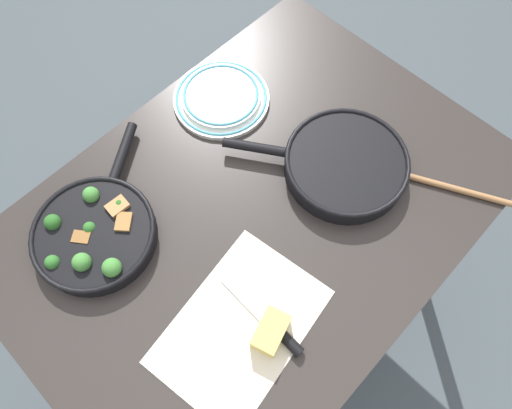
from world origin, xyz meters
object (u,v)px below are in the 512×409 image
(skillet_broccoli, at_px, (95,232))
(grater_knife, at_px, (273,325))
(wooden_spoon, at_px, (412,177))
(dinner_plate_stack, at_px, (221,97))
(skillet_eggs, at_px, (344,164))
(cheese_block, at_px, (271,332))

(skillet_broccoli, xyz_separation_m, grater_knife, (-0.13, 0.42, -0.02))
(wooden_spoon, relative_size, dinner_plate_stack, 1.48)
(skillet_broccoli, bearing_deg, wooden_spoon, -68.26)
(dinner_plate_stack, bearing_deg, grater_knife, 56.37)
(grater_knife, bearing_deg, wooden_spoon, -88.17)
(grater_knife, bearing_deg, skillet_eggs, -69.32)
(dinner_plate_stack, bearing_deg, wooden_spoon, 107.57)
(skillet_eggs, xyz_separation_m, dinner_plate_stack, (0.06, -0.36, -0.01))
(dinner_plate_stack, bearing_deg, cheese_block, 55.59)
(skillet_broccoli, distance_m, grater_knife, 0.44)
(cheese_block, bearing_deg, skillet_broccoli, -74.88)
(skillet_eggs, distance_m, cheese_block, 0.43)
(wooden_spoon, xyz_separation_m, grater_knife, (0.49, 0.00, 0.00))
(wooden_spoon, xyz_separation_m, dinner_plate_stack, (0.16, -0.50, 0.01))
(cheese_block, xyz_separation_m, dinner_plate_stack, (-0.35, -0.51, -0.01))
(skillet_eggs, relative_size, cheese_block, 4.17)
(skillet_broccoli, bearing_deg, cheese_block, -108.97)
(skillet_eggs, bearing_deg, grater_knife, 75.95)
(skillet_broccoli, bearing_deg, dinner_plate_stack, -24.75)
(skillet_broccoli, relative_size, dinner_plate_stack, 1.55)
(dinner_plate_stack, bearing_deg, skillet_broccoli, 9.34)
(grater_knife, distance_m, cheese_block, 0.02)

